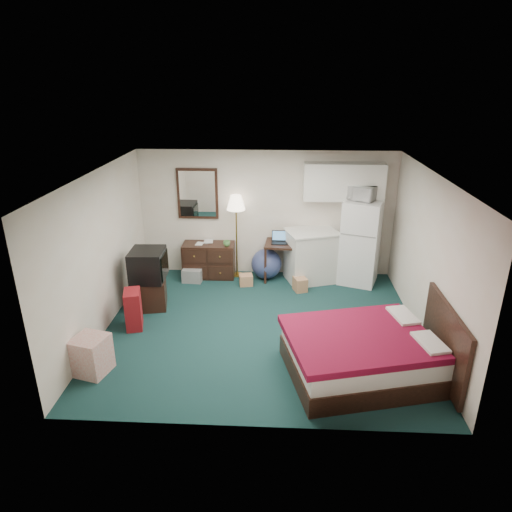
# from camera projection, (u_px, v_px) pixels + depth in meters

# --- Properties ---
(floor) EXTENTS (5.00, 4.50, 0.01)m
(floor) POSITION_uv_depth(u_px,v_px,m) (262.00, 327.00, 7.40)
(floor) COLOR #1C4140
(floor) RESTS_ON ground
(ceiling) EXTENTS (5.00, 4.50, 0.01)m
(ceiling) POSITION_uv_depth(u_px,v_px,m) (262.00, 174.00, 6.48)
(ceiling) COLOR beige
(ceiling) RESTS_ON walls
(walls) EXTENTS (5.01, 4.51, 2.50)m
(walls) POSITION_uv_depth(u_px,v_px,m) (262.00, 256.00, 6.94)
(walls) COLOR beige
(walls) RESTS_ON floor
(mirror) EXTENTS (0.80, 0.06, 1.00)m
(mirror) POSITION_uv_depth(u_px,v_px,m) (198.00, 194.00, 8.91)
(mirror) COLOR white
(mirror) RESTS_ON walls
(upper_cabinets) EXTENTS (1.50, 0.35, 0.70)m
(upper_cabinets) POSITION_uv_depth(u_px,v_px,m) (344.00, 182.00, 8.53)
(upper_cabinets) COLOR silver
(upper_cabinets) RESTS_ON walls
(headboard) EXTENTS (0.06, 1.56, 1.00)m
(headboard) POSITION_uv_depth(u_px,v_px,m) (445.00, 341.00, 6.00)
(headboard) COLOR black
(headboard) RESTS_ON walls
(dresser) EXTENTS (1.03, 0.47, 0.70)m
(dresser) POSITION_uv_depth(u_px,v_px,m) (209.00, 260.00, 9.16)
(dresser) COLOR black
(dresser) RESTS_ON floor
(floor_lamp) EXTENTS (0.36, 0.36, 1.67)m
(floor_lamp) POSITION_uv_depth(u_px,v_px,m) (237.00, 237.00, 9.02)
(floor_lamp) COLOR #B48E37
(floor_lamp) RESTS_ON floor
(desk) EXTENTS (0.65, 0.65, 0.76)m
(desk) POSITION_uv_depth(u_px,v_px,m) (280.00, 261.00, 9.04)
(desk) COLOR black
(desk) RESTS_ON floor
(exercise_ball) EXTENTS (0.64, 0.64, 0.61)m
(exercise_ball) POSITION_uv_depth(u_px,v_px,m) (266.00, 264.00, 9.10)
(exercise_ball) COLOR navy
(exercise_ball) RESTS_ON floor
(kitchen_counter) EXTENTS (1.08, 0.94, 0.99)m
(kitchen_counter) POSITION_uv_depth(u_px,v_px,m) (311.00, 256.00, 8.95)
(kitchen_counter) COLOR silver
(kitchen_counter) RESTS_ON floor
(fridge) EXTENTS (0.87, 0.87, 1.65)m
(fridge) POSITION_uv_depth(u_px,v_px,m) (360.00, 242.00, 8.75)
(fridge) COLOR white
(fridge) RESTS_ON floor
(bed) EXTENTS (2.19, 1.89, 0.61)m
(bed) POSITION_uv_depth(u_px,v_px,m) (361.00, 355.00, 6.14)
(bed) COLOR maroon
(bed) RESTS_ON floor
(tv_stand) EXTENTS (0.61, 0.65, 0.51)m
(tv_stand) POSITION_uv_depth(u_px,v_px,m) (151.00, 293.00, 7.99)
(tv_stand) COLOR black
(tv_stand) RESTS_ON floor
(suitcase) EXTENTS (0.33, 0.44, 0.64)m
(suitcase) POSITION_uv_depth(u_px,v_px,m) (133.00, 309.00, 7.30)
(suitcase) COLOR #620410
(suitcase) RESTS_ON floor
(retail_box) EXTENTS (0.53, 0.53, 0.54)m
(retail_box) POSITION_uv_depth(u_px,v_px,m) (91.00, 355.00, 6.20)
(retail_box) COLOR silver
(retail_box) RESTS_ON floor
(file_bin) EXTENTS (0.40, 0.31, 0.26)m
(file_bin) POSITION_uv_depth(u_px,v_px,m) (193.00, 275.00, 9.01)
(file_bin) COLOR gray
(file_bin) RESTS_ON floor
(cardboard_box_a) EXTENTS (0.29, 0.25, 0.21)m
(cardboard_box_a) POSITION_uv_depth(u_px,v_px,m) (246.00, 280.00, 8.86)
(cardboard_box_a) COLOR #AE7851
(cardboard_box_a) RESTS_ON floor
(cardboard_box_b) EXTENTS (0.29, 0.32, 0.26)m
(cardboard_box_b) POSITION_uv_depth(u_px,v_px,m) (300.00, 284.00, 8.62)
(cardboard_box_b) COLOR #AE7851
(cardboard_box_b) RESTS_ON floor
(laptop) EXTENTS (0.32, 0.26, 0.22)m
(laptop) POSITION_uv_depth(u_px,v_px,m) (280.00, 238.00, 8.84)
(laptop) COLOR black
(laptop) RESTS_ON desk
(crt_tv) EXTENTS (0.60, 0.65, 0.54)m
(crt_tv) POSITION_uv_depth(u_px,v_px,m) (148.00, 265.00, 7.81)
(crt_tv) COLOR black
(crt_tv) RESTS_ON tv_stand
(microwave) EXTENTS (0.56, 0.49, 0.33)m
(microwave) POSITION_uv_depth(u_px,v_px,m) (362.00, 191.00, 8.42)
(microwave) COLOR white
(microwave) RESTS_ON fridge
(book_a) EXTENTS (0.15, 0.04, 0.20)m
(book_a) POSITION_uv_depth(u_px,v_px,m) (196.00, 239.00, 8.99)
(book_a) COLOR #AE7851
(book_a) RESTS_ON dresser
(book_b) EXTENTS (0.18, 0.04, 0.24)m
(book_b) POSITION_uv_depth(u_px,v_px,m) (204.00, 236.00, 9.09)
(book_b) COLOR #AE7851
(book_b) RESTS_ON dresser
(mug) EXTENTS (0.16, 0.13, 0.14)m
(mug) POSITION_uv_depth(u_px,v_px,m) (227.00, 243.00, 8.89)
(mug) COLOR #59944A
(mug) RESTS_ON dresser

